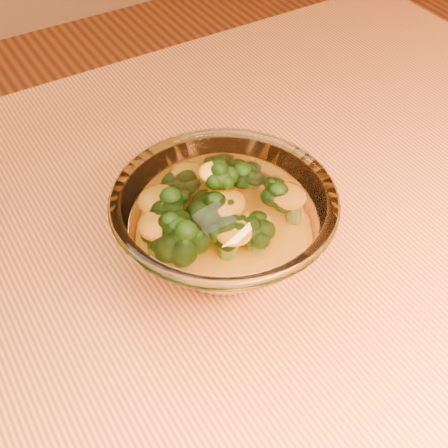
% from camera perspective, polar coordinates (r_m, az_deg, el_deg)
% --- Properties ---
extents(table, '(1.20, 0.80, 0.75)m').
position_cam_1_polar(table, '(0.61, -5.75, -14.56)').
color(table, '#D0803E').
rests_on(table, ground).
extents(glass_bowl, '(0.19, 0.19, 0.08)m').
position_cam_1_polar(glass_bowl, '(0.54, 0.00, -0.31)').
color(glass_bowl, white).
rests_on(glass_bowl, table).
extents(cheese_sauce, '(0.11, 0.11, 0.03)m').
position_cam_1_polar(cheese_sauce, '(0.55, 0.00, -1.63)').
color(cheese_sauce, orange).
rests_on(cheese_sauce, glass_bowl).
extents(broccoli_heap, '(0.15, 0.12, 0.07)m').
position_cam_1_polar(broccoli_heap, '(0.53, -1.13, 0.94)').
color(broccoli_heap, black).
rests_on(broccoli_heap, cheese_sauce).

